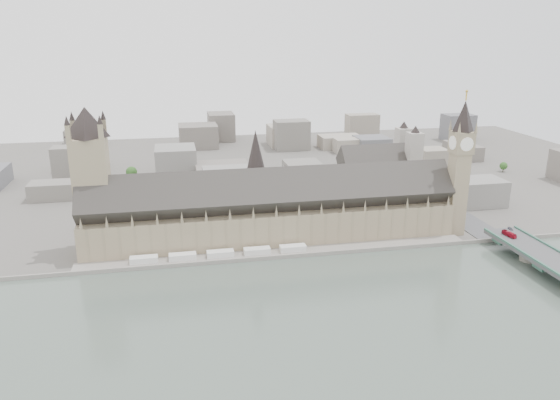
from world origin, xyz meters
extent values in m
plane|color=#595651|center=(0.00, 0.00, 0.00)|extent=(900.00, 900.00, 0.00)
plane|color=#48554D|center=(0.00, -165.00, 0.00)|extent=(600.00, 600.00, 0.00)
cube|color=gray|center=(0.00, -15.00, 1.50)|extent=(600.00, 1.50, 3.00)
cube|color=gray|center=(0.00, -7.50, 1.00)|extent=(270.00, 15.00, 2.00)
cube|color=white|center=(-90.00, -7.00, 4.00)|extent=(18.00, 7.00, 4.00)
cube|color=white|center=(-65.00, -7.00, 4.00)|extent=(18.00, 7.00, 4.00)
cube|color=white|center=(-40.00, -7.00, 4.00)|extent=(18.00, 7.00, 4.00)
cube|color=white|center=(-15.00, -7.00, 4.00)|extent=(18.00, 7.00, 4.00)
cube|color=white|center=(10.00, -7.00, 4.00)|extent=(18.00, 7.00, 4.00)
cube|color=tan|center=(0.00, 20.00, 12.50)|extent=(265.00, 40.00, 25.00)
cube|color=#302E2B|center=(0.00, 20.00, 35.08)|extent=(265.00, 40.73, 40.73)
cube|color=tan|center=(138.00, 8.00, 31.00)|extent=(12.00, 12.00, 62.00)
cube|color=gray|center=(138.00, 8.00, 70.00)|extent=(14.00, 14.00, 16.00)
cylinder|color=white|center=(145.20, 8.00, 70.00)|extent=(0.60, 10.00, 10.00)
cylinder|color=white|center=(130.80, 8.00, 70.00)|extent=(0.60, 10.00, 10.00)
cylinder|color=white|center=(138.00, 15.20, 70.00)|extent=(10.00, 0.60, 10.00)
cylinder|color=white|center=(138.00, 0.80, 70.00)|extent=(10.00, 0.60, 10.00)
cone|color=black|center=(138.00, 8.00, 89.00)|extent=(17.00, 17.00, 22.00)
cylinder|color=gold|center=(138.00, 8.00, 103.00)|extent=(1.00, 1.00, 6.00)
sphere|color=gold|center=(138.00, 8.00, 106.50)|extent=(2.00, 2.00, 2.00)
cone|color=gray|center=(144.50, 14.50, 82.00)|extent=(2.40, 2.40, 8.00)
cone|color=gray|center=(131.50, 14.50, 82.00)|extent=(2.40, 2.40, 8.00)
cone|color=gray|center=(144.50, 1.50, 82.00)|extent=(2.40, 2.40, 8.00)
cone|color=gray|center=(131.50, 1.50, 82.00)|extent=(2.40, 2.40, 8.00)
cube|color=tan|center=(-122.00, 26.00, 40.00)|extent=(23.00, 23.00, 80.00)
cone|color=black|center=(-122.00, 26.00, 90.00)|extent=(30.00, 30.00, 20.00)
cylinder|color=gray|center=(-10.00, 26.00, 43.00)|extent=(12.00, 12.00, 20.00)
cone|color=black|center=(-10.00, 26.00, 67.00)|extent=(13.00, 13.00, 28.00)
cube|color=#A19A91|center=(105.00, 95.00, 17.00)|extent=(60.00, 28.00, 34.00)
cube|color=#302E2B|center=(105.00, 95.00, 39.00)|extent=(60.00, 28.28, 28.28)
cube|color=#A19A91|center=(137.00, 107.00, 32.00)|extent=(12.00, 12.00, 64.00)
cube|color=#A19A91|center=(137.00, 83.00, 32.00)|extent=(12.00, 12.00, 64.00)
imported|color=maroon|center=(158.83, -30.39, 11.94)|extent=(4.43, 12.39, 3.38)
imported|color=gray|center=(168.07, -18.16, 10.94)|extent=(2.04, 4.82, 1.39)
camera|label=1|loc=(-67.42, -347.13, 146.43)|focal=35.00mm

